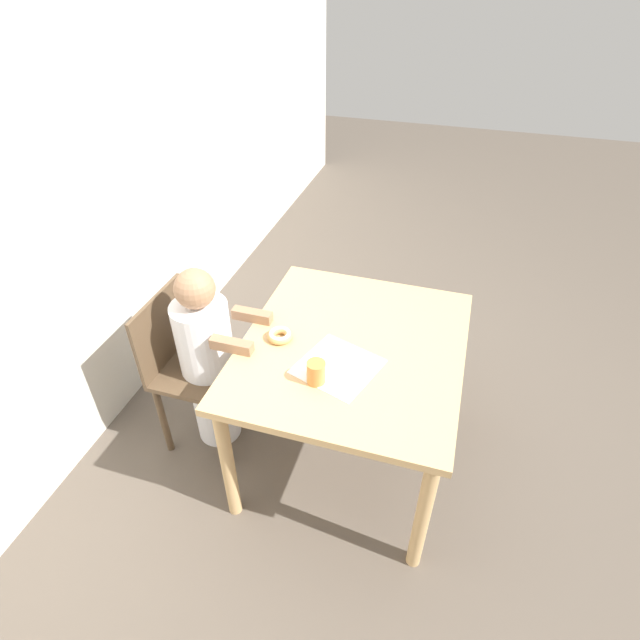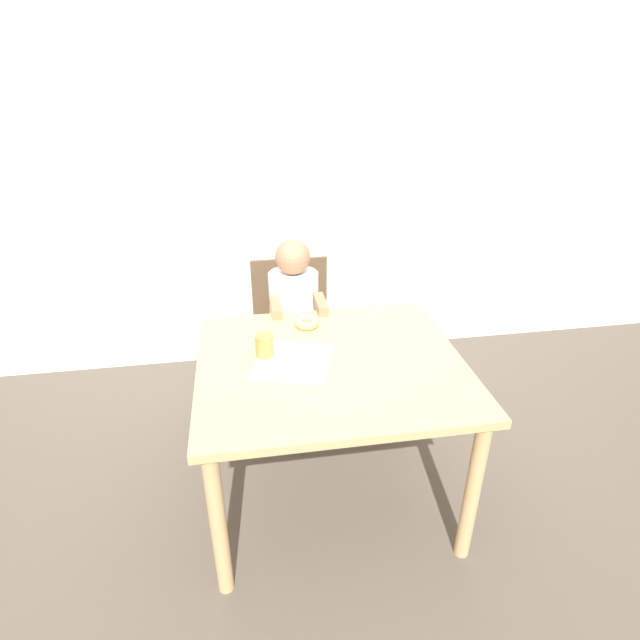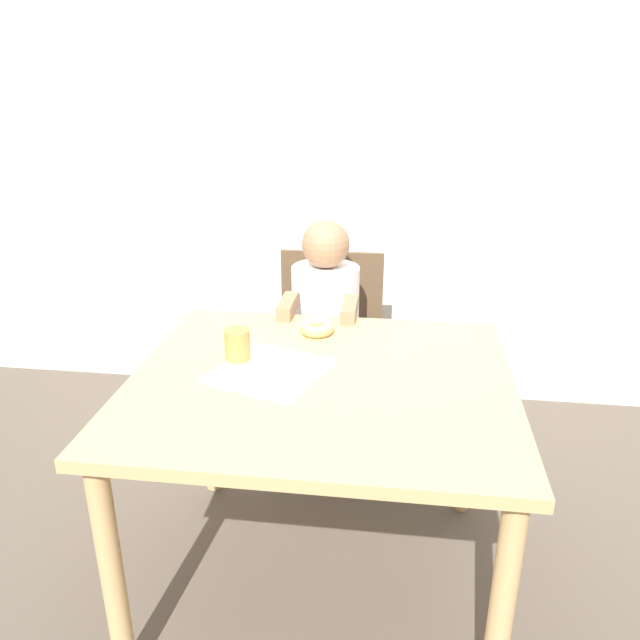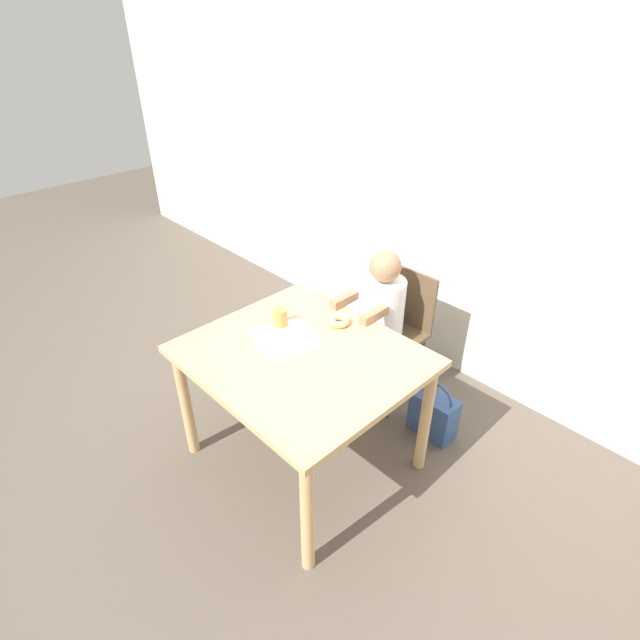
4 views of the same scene
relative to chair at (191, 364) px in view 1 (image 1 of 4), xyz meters
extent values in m
plane|color=brown|center=(0.07, -0.80, -0.46)|extent=(12.00, 12.00, 0.00)
cube|color=silver|center=(0.07, 0.53, 0.79)|extent=(8.00, 0.05, 2.50)
cube|color=tan|center=(0.07, -0.80, 0.25)|extent=(1.09, 0.96, 0.03)
cylinder|color=tan|center=(-0.41, -1.22, -0.12)|extent=(0.06, 0.06, 0.70)
cylinder|color=tan|center=(0.56, -1.22, -0.12)|extent=(0.06, 0.06, 0.70)
cylinder|color=tan|center=(-0.41, -0.38, -0.12)|extent=(0.06, 0.06, 0.70)
cylinder|color=tan|center=(0.56, -0.38, -0.12)|extent=(0.06, 0.06, 0.70)
cube|color=brown|center=(0.00, -0.06, 0.00)|extent=(0.43, 0.37, 0.03)
cube|color=brown|center=(0.00, 0.12, 0.20)|extent=(0.43, 0.02, 0.37)
cylinder|color=brown|center=(-0.18, -0.21, -0.24)|extent=(0.04, 0.04, 0.45)
cylinder|color=brown|center=(0.18, -0.21, -0.24)|extent=(0.04, 0.04, 0.45)
cylinder|color=brown|center=(-0.18, 0.10, -0.24)|extent=(0.04, 0.04, 0.45)
cylinder|color=brown|center=(0.18, 0.10, -0.24)|extent=(0.04, 0.04, 0.45)
cylinder|color=white|center=(0.00, -0.10, -0.23)|extent=(0.22, 0.22, 0.47)
cylinder|color=white|center=(0.00, -0.10, 0.20)|extent=(0.26, 0.26, 0.37)
sphere|color=#997051|center=(0.00, -0.10, 0.47)|extent=(0.18, 0.18, 0.18)
cube|color=#997051|center=(-0.11, -0.31, 0.29)|extent=(0.05, 0.19, 0.05)
cube|color=#997051|center=(0.11, -0.31, 0.29)|extent=(0.05, 0.19, 0.05)
torus|color=tan|center=(0.02, -0.48, 0.28)|extent=(0.11, 0.11, 0.03)
torus|color=white|center=(0.02, -0.48, 0.30)|extent=(0.10, 0.10, 0.02)
cube|color=white|center=(-0.08, -0.78, 0.27)|extent=(0.38, 0.38, 0.00)
cube|color=#2D4C84|center=(0.45, -0.12, -0.33)|extent=(0.27, 0.15, 0.27)
torus|color=#2D4C84|center=(0.45, -0.12, -0.20)|extent=(0.22, 0.02, 0.22)
cylinder|color=orange|center=(-0.19, -0.71, 0.32)|extent=(0.08, 0.08, 0.10)
camera|label=1|loc=(-1.57, -1.15, 1.68)|focal=28.00mm
camera|label=2|loc=(-0.25, -2.51, 1.36)|focal=28.00mm
camera|label=3|loc=(0.28, -2.37, 1.09)|focal=35.00mm
camera|label=4|loc=(1.55, -2.10, 1.73)|focal=28.00mm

